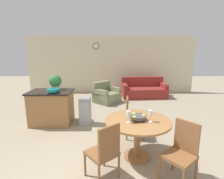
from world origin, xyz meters
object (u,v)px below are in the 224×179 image
Objects in this scene: potted_plant at (55,82)px; trash_bin at (85,111)px; fruit_bowl at (137,117)px; couch at (143,90)px; wine_glass_left at (128,114)px; dining_chair_near_left at (104,150)px; dining_table at (137,129)px; teal_bowl at (52,90)px; armchair at (105,95)px; kitchen_island at (51,107)px; dining_chair_near_right at (181,149)px; wine_glass_right at (150,113)px; dining_chair_far_side at (131,116)px.

trash_bin is at bearing -15.62° from potted_plant.
fruit_bowl reaches higher than couch.
couch reaches higher than trash_bin.
trash_bin is (-1.02, 1.70, -0.54)m from wine_glass_left.
dining_chair_near_left reaches higher than trash_bin.
dining_table is 2.51m from teal_bowl.
potted_plant is 0.22× the size of couch.
wine_glass_left is at bearing -128.97° from armchair.
dining_chair_near_left is 2.27m from trash_bin.
kitchen_island reaches higher than trash_bin.
dining_chair_near_right is 4.35× the size of wine_glass_right.
potted_plant is at bearing 96.55° from teal_bowl.
wine_glass_right is 2.93m from kitchen_island.
dining_chair_far_side is (-0.01, 0.83, -0.07)m from dining_table.
wine_glass_left is (-0.19, -0.12, 0.10)m from fruit_bowl.
dining_table is at bearing -37.10° from kitchen_island.
couch is at bearing 78.44° from fruit_bowl.
potted_plant reaches higher than dining_chair_near_left.
dining_table is 2.69m from kitchen_island.
dining_chair_near_left is at bearing -134.35° from dining_table.
dining_chair_near_right is at bearing -119.80° from armchair.
wine_glass_right is (0.79, 0.52, 0.40)m from dining_chair_near_left.
potted_plant is at bearing 138.55° from fruit_bowl.
dining_chair_far_side is 0.48× the size of couch.
teal_bowl is at bearing 145.47° from wine_glass_right.
teal_bowl is (-1.43, 2.05, 0.47)m from dining_chair_near_left.
fruit_bowl is at bearing 145.39° from dining_table.
dining_chair_near_left is 0.79× the size of armchair.
dining_chair_far_side is 0.82× the size of kitchen_island.
dining_chair_near_left is 0.74m from wine_glass_left.
dining_chair_far_side is at bearing 90.56° from fruit_bowl.
wine_glass_left is 4.84m from couch.
dining_chair_near_left reaches higher than dining_table.
dining_chair_near_right reaches higher than dining_table.
kitchen_island is 4.25m from couch.
trash_bin is (0.80, 0.13, -0.61)m from teal_bowl.
dining_chair_near_left is 2.90m from potted_plant.
wine_glass_right is at bearing -35.88° from kitchen_island.
dining_chair_near_left is (-0.58, -0.60, -0.07)m from dining_table.
dining_chair_far_side is 2.97m from armchair.
armchair is at bearing 76.71° from trash_bin.
dining_chair_far_side is at bearing 27.90° from dining_chair_near_left.
kitchen_island is 0.59× the size of couch.
wine_glass_left reaches higher than dining_table.
teal_bowl reaches higher than dining_chair_near_left.
fruit_bowl is 2.04m from trash_bin.
fruit_bowl is at bearing 158.93° from wine_glass_right.
potted_plant is at bearing 81.15° from dining_chair_near_left.
dining_chair_near_left reaches higher than kitchen_island.
dining_chair_near_left and dining_chair_far_side have the same top height.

